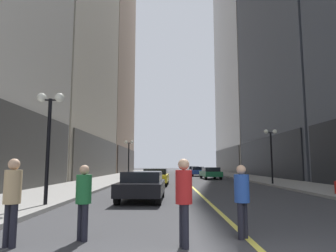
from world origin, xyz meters
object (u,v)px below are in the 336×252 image
Objects in this scene: car_blue at (197,171)px; pedestrian_in_green_parka at (83,196)px; street_lamp_left_far at (128,151)px; street_lamp_right_mid at (271,144)px; car_yellow at (155,176)px; car_green at (210,173)px; car_silver at (193,170)px; car_black at (142,185)px; pedestrian_in_blue_hoodie at (242,195)px; pedestrian_in_red_jacket at (184,195)px; pedestrian_in_tan_trench at (12,195)px; street_lamp_left_near at (49,123)px.

pedestrian_in_green_parka is at bearing -99.42° from car_blue.
street_lamp_right_mid is at bearing -42.29° from street_lamp_left_far.
pedestrian_in_green_parka is (-0.89, -17.34, 0.23)m from car_yellow.
car_yellow is 2.56× the size of pedestrian_in_green_parka.
car_silver is (-0.45, 17.58, -0.00)m from car_green.
car_yellow is at bearing -118.49° from car_green.
car_black is 2.63× the size of pedestrian_in_blue_hoodie.
car_yellow is 2.38× the size of pedestrian_in_red_jacket.
car_silver is 2.46× the size of pedestrian_in_red_jacket.
pedestrian_in_tan_trench is 1.08× the size of pedestrian_in_green_parka.
street_lamp_left_near is (-3.64, -12.49, 2.54)m from car_yellow.
car_blue is at bearing 74.98° from car_yellow.
street_lamp_left_far reaches higher than pedestrian_in_green_parka.
car_green and car_blue have the same top height.
street_lamp_right_mid is (6.51, 17.05, 2.31)m from pedestrian_in_blue_hoodie.
car_silver is (5.58, 38.32, -0.00)m from car_black.
street_lamp_left_far is (-1.45, 29.42, 2.22)m from pedestrian_in_tan_trench.
pedestrian_in_red_jacket is at bearing -47.52° from street_lamp_left_near.
car_blue is 33.21m from street_lamp_left_near.
pedestrian_in_tan_trench is (-1.99, -7.86, 0.31)m from car_black.
pedestrian_in_green_parka is 20.09m from street_lamp_right_mid.
car_yellow is at bearing -100.75° from car_silver.
car_green is (6.03, 20.74, 0.00)m from car_black.
car_blue is 2.57× the size of pedestrian_in_tan_trench.
pedestrian_in_tan_trench reaches higher than pedestrian_in_blue_hoodie.
pedestrian_in_red_jacket is 0.40× the size of street_lamp_left_far.
street_lamp_left_far is (-9.46, 0.82, 2.54)m from car_green.
car_yellow and car_blue have the same top height.
car_blue is (5.21, 19.41, 0.00)m from car_yellow.
street_lamp_left_far reaches higher than pedestrian_in_blue_hoodie.
street_lamp_right_mid is (9.37, 9.92, 2.54)m from car_black.
pedestrian_in_red_jacket is (1.50, -7.87, 0.31)m from car_black.
street_lamp_left_near is 24.04m from street_lamp_left_far.
car_silver is 2.65× the size of pedestrian_in_blue_hoodie.
car_green is 11.60m from street_lamp_right_mid.
car_blue is 36.65m from pedestrian_in_blue_hoodie.
street_lamp_left_far reaches higher than car_green.
street_lamp_left_near reaches higher than pedestrian_in_blue_hoodie.
car_silver is 41.86m from street_lamp_left_near.
street_lamp_left_far is (-2.75, 28.88, 2.31)m from pedestrian_in_green_parka.
pedestrian_in_tan_trench is at bearing -122.57° from street_lamp_right_mid.
car_blue is at bearing 74.50° from street_lamp_left_near.
pedestrian_in_red_jacket is at bearing -80.48° from street_lamp_left_far.
pedestrian_in_blue_hoodie reaches higher than car_blue.
car_yellow and car_silver have the same top height.
street_lamp_left_near is (-4.94, 5.39, 2.23)m from pedestrian_in_red_jacket.
pedestrian_in_blue_hoodie is (-3.17, -27.87, 0.23)m from car_green.
pedestrian_in_green_parka is (-0.68, -7.32, 0.23)m from car_black.
pedestrian_in_red_jacket is (-4.08, -46.18, 0.31)m from car_silver.
street_lamp_right_mid reaches higher than car_blue.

